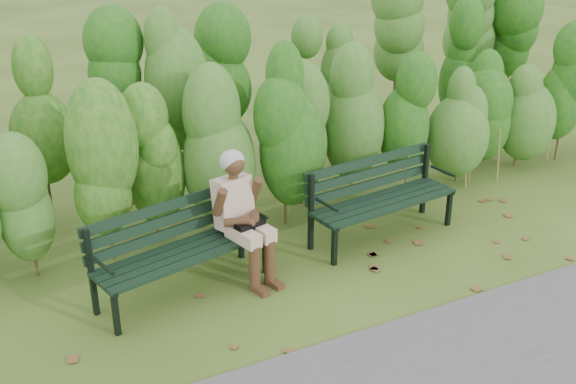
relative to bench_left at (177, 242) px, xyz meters
name	(u,v)px	position (x,y,z in m)	size (l,w,h in m)	color
ground	(305,279)	(1.09, -0.37, -0.47)	(80.00, 80.00, 0.00)	#364517
hedge_band	(225,99)	(1.09, 1.49, 0.78)	(11.04, 1.67, 2.42)	#47381E
leaf_litter	(346,266)	(1.54, -0.34, -0.47)	(4.93, 2.16, 0.01)	brown
bench_left	(177,242)	(0.00, 0.00, 0.00)	(1.69, 0.89, 0.81)	black
bench_right	(378,192)	(2.20, 0.12, 0.00)	(1.68, 0.73, 0.81)	black
seated_woman	(241,209)	(0.61, -0.02, 0.20)	(0.52, 0.76, 1.21)	tan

